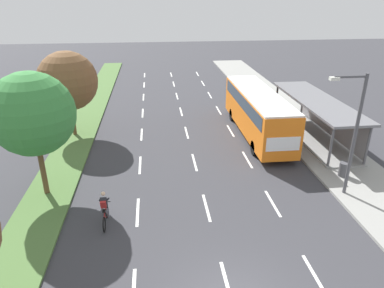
{
  "coord_description": "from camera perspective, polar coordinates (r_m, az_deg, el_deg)",
  "views": [
    {
      "loc": [
        -2.44,
        -8.88,
        10.21
      ],
      "look_at": [
        -0.14,
        11.65,
        1.2
      ],
      "focal_mm": 33.01,
      "sensor_mm": 36.0,
      "label": 1
    }
  ],
  "objects": [
    {
      "name": "median_strip",
      "position": [
        31.17,
        -16.9,
        3.51
      ],
      "size": [
        2.6,
        52.0,
        0.12
      ],
      "primitive_type": "cube",
      "color": "#4C7038",
      "rests_on": "ground"
    },
    {
      "name": "sidewalk_right",
      "position": [
        32.77,
        14.9,
        4.73
      ],
      "size": [
        4.5,
        52.0,
        0.15
      ],
      "primitive_type": "cube",
      "color": "gray",
      "rests_on": "ground"
    },
    {
      "name": "lane_divider_left",
      "position": [
        27.53,
        -8.15,
        1.55
      ],
      "size": [
        0.14,
        44.32,
        0.01
      ],
      "color": "white",
      "rests_on": "ground"
    },
    {
      "name": "lane_divider_center",
      "position": [
        27.62,
        -0.88,
        1.87
      ],
      "size": [
        0.14,
        44.32,
        0.01
      ],
      "color": "white",
      "rests_on": "ground"
    },
    {
      "name": "lane_divider_right",
      "position": [
        28.14,
        6.24,
        2.15
      ],
      "size": [
        0.14,
        44.32,
        0.01
      ],
      "color": "white",
      "rests_on": "ground"
    },
    {
      "name": "bus_shelter",
      "position": [
        27.55,
        19.77,
        4.51
      ],
      "size": [
        2.9,
        10.87,
        2.86
      ],
      "color": "gray",
      "rests_on": "sidewalk_right"
    },
    {
      "name": "bus",
      "position": [
        26.94,
        10.55,
        5.56
      ],
      "size": [
        2.54,
        11.29,
        3.37
      ],
      "color": "orange",
      "rests_on": "ground"
    },
    {
      "name": "cyclist",
      "position": [
        17.27,
        -13.93,
        -10.3
      ],
      "size": [
        0.46,
        1.82,
        1.71
      ],
      "color": "black",
      "rests_on": "ground"
    },
    {
      "name": "median_tree_second",
      "position": [
        19.17,
        -24.4,
        4.41
      ],
      "size": [
        4.22,
        4.22,
        6.6
      ],
      "color": "brown",
      "rests_on": "median_strip"
    },
    {
      "name": "median_tree_third",
      "position": [
        27.27,
        -19.45,
        9.56
      ],
      "size": [
        4.28,
        4.28,
        6.25
      ],
      "color": "brown",
      "rests_on": "median_strip"
    },
    {
      "name": "streetlight",
      "position": [
        19.41,
        24.6,
        2.34
      ],
      "size": [
        1.91,
        0.24,
        6.5
      ],
      "color": "#4C4C51",
      "rests_on": "sidewalk_right"
    },
    {
      "name": "trash_bin",
      "position": [
        22.58,
        23.27,
        -3.78
      ],
      "size": [
        0.52,
        0.52,
        0.85
      ],
      "primitive_type": "cylinder",
      "color": "#4C4C51",
      "rests_on": "sidewalk_right"
    }
  ]
}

